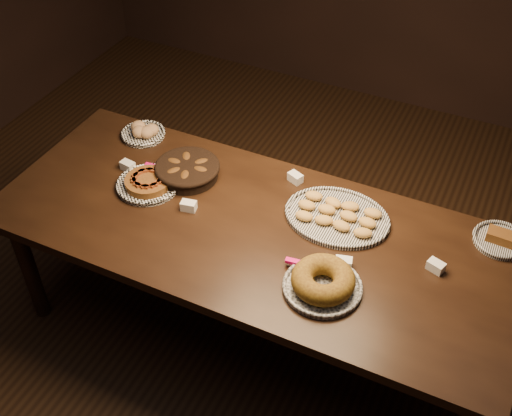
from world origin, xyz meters
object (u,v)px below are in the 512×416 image
at_px(apple_tart_plate, 148,183).
at_px(madeleine_platter, 337,216).
at_px(buffet_table, 253,238).
at_px(bundt_cake_plate, 323,282).

distance_m(apple_tart_plate, madeleine_platter, 0.92).
bearing_deg(madeleine_platter, buffet_table, -143.47).
relative_size(apple_tart_plate, bundt_cake_plate, 0.92).
xyz_separation_m(buffet_table, madeleine_platter, (0.32, 0.21, 0.09)).
bearing_deg(apple_tart_plate, madeleine_platter, -12.15).
distance_m(buffet_table, apple_tart_plate, 0.59).
height_order(buffet_table, bundt_cake_plate, bundt_cake_plate).
distance_m(buffet_table, bundt_cake_plate, 0.48).
xyz_separation_m(madeleine_platter, bundt_cake_plate, (0.09, -0.42, 0.02)).
relative_size(buffet_table, apple_tart_plate, 7.15).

